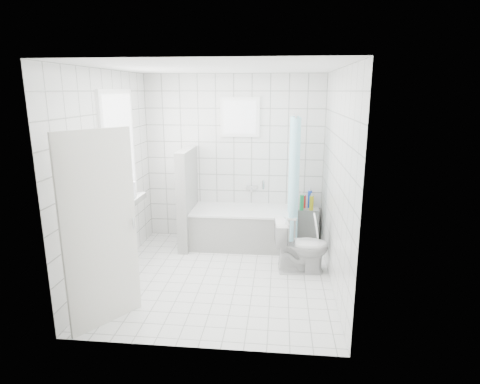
# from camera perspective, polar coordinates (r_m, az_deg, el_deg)

# --- Properties ---
(ground) EXTENTS (3.00, 3.00, 0.00)m
(ground) POSITION_cam_1_polar(r_m,az_deg,el_deg) (5.33, -2.71, -11.89)
(ground) COLOR white
(ground) RESTS_ON ground
(ceiling) EXTENTS (3.00, 3.00, 0.00)m
(ceiling) POSITION_cam_1_polar(r_m,az_deg,el_deg) (4.79, -3.09, 17.26)
(ceiling) COLOR white
(ceiling) RESTS_ON ground
(wall_back) EXTENTS (2.80, 0.02, 2.60)m
(wall_back) POSITION_cam_1_polar(r_m,az_deg,el_deg) (6.36, -0.87, 4.77)
(wall_back) COLOR white
(wall_back) RESTS_ON ground
(wall_front) EXTENTS (2.80, 0.02, 2.60)m
(wall_front) POSITION_cam_1_polar(r_m,az_deg,el_deg) (3.47, -6.57, -3.37)
(wall_front) COLOR white
(wall_front) RESTS_ON ground
(wall_left) EXTENTS (0.02, 3.00, 2.60)m
(wall_left) POSITION_cam_1_polar(r_m,az_deg,el_deg) (5.29, -18.06, 2.13)
(wall_left) COLOR white
(wall_left) RESTS_ON ground
(wall_right) EXTENTS (0.02, 3.00, 2.60)m
(wall_right) POSITION_cam_1_polar(r_m,az_deg,el_deg) (4.89, 13.56, 1.49)
(wall_right) COLOR white
(wall_right) RESTS_ON ground
(window_left) EXTENTS (0.01, 0.90, 1.40)m
(window_left) POSITION_cam_1_polar(r_m,az_deg,el_deg) (5.50, -16.63, 5.84)
(window_left) COLOR white
(window_left) RESTS_ON wall_left
(window_back) EXTENTS (0.50, 0.01, 0.50)m
(window_back) POSITION_cam_1_polar(r_m,az_deg,el_deg) (6.23, -0.01, 10.59)
(window_back) COLOR white
(window_back) RESTS_ON wall_back
(window_sill) EXTENTS (0.18, 1.02, 0.08)m
(window_sill) POSITION_cam_1_polar(r_m,az_deg,el_deg) (5.63, -15.68, -1.62)
(window_sill) COLOR white
(window_sill) RESTS_ON wall_left
(door) EXTENTS (0.49, 0.68, 2.00)m
(door) POSITION_cam_1_polar(r_m,az_deg,el_deg) (4.20, -19.22, -5.26)
(door) COLOR silver
(door) RESTS_ON ground
(bathtub) EXTENTS (1.59, 0.77, 0.58)m
(bathtub) POSITION_cam_1_polar(r_m,az_deg,el_deg) (6.23, 0.52, -5.03)
(bathtub) COLOR white
(bathtub) RESTS_ON ground
(partition_wall) EXTENTS (0.15, 0.85, 1.50)m
(partition_wall) POSITION_cam_1_polar(r_m,az_deg,el_deg) (6.18, -7.46, -0.85)
(partition_wall) COLOR white
(partition_wall) RESTS_ON ground
(tiled_ledge) EXTENTS (0.40, 0.24, 0.55)m
(tiled_ledge) POSITION_cam_1_polar(r_m,az_deg,el_deg) (6.47, 9.23, -4.64)
(tiled_ledge) COLOR white
(tiled_ledge) RESTS_ON ground
(toilet) EXTENTS (0.73, 0.45, 0.71)m
(toilet) POSITION_cam_1_polar(r_m,az_deg,el_deg) (5.38, 8.67, -7.62)
(toilet) COLOR white
(toilet) RESTS_ON ground
(curtain_rod) EXTENTS (0.02, 0.80, 0.02)m
(curtain_rod) POSITION_cam_1_polar(r_m,az_deg,el_deg) (5.85, 7.83, 10.71)
(curtain_rod) COLOR silver
(curtain_rod) RESTS_ON wall_back
(shower_curtain) EXTENTS (0.14, 0.48, 1.78)m
(shower_curtain) POSITION_cam_1_polar(r_m,az_deg,el_deg) (5.84, 7.57, 1.79)
(shower_curtain) COLOR #50D3ED
(shower_curtain) RESTS_ON curtain_rod
(tub_faucet) EXTENTS (0.18, 0.06, 0.06)m
(tub_faucet) POSITION_cam_1_polar(r_m,az_deg,el_deg) (6.38, 1.70, 0.68)
(tub_faucet) COLOR silver
(tub_faucet) RESTS_ON wall_back
(sill_bottles) EXTENTS (0.17, 0.67, 0.33)m
(sill_bottles) POSITION_cam_1_polar(r_m,az_deg,el_deg) (5.48, -16.10, -0.03)
(sill_bottles) COLOR white
(sill_bottles) RESTS_ON window_sill
(ledge_bottles) EXTENTS (0.21, 0.20, 0.28)m
(ledge_bottles) POSITION_cam_1_polar(r_m,az_deg,el_deg) (6.32, 9.49, -1.35)
(ledge_bottles) COLOR gold
(ledge_bottles) RESTS_ON tiled_ledge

